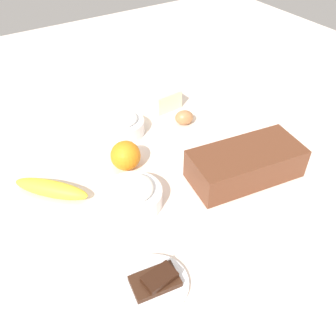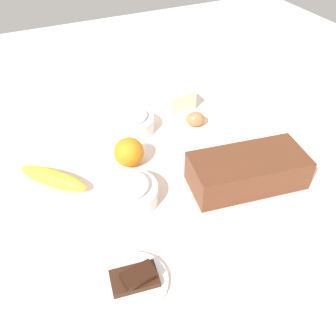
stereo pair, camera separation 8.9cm
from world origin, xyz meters
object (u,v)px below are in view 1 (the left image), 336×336
at_px(flour_bowl, 133,194).
at_px(orange_fruit, 126,156).
at_px(loaf_pan, 246,163).
at_px(sugar_bowl, 122,125).
at_px(chocolate_plate, 156,283).
at_px(banana, 51,189).
at_px(butter_block, 165,100).
at_px(egg_near_butter, 184,118).

xyz_separation_m(flour_bowl, orange_fruit, (0.05, 0.13, 0.01)).
bearing_deg(loaf_pan, orange_fruit, 149.71).
height_order(sugar_bowl, chocolate_plate, sugar_bowl).
relative_size(flour_bowl, chocolate_plate, 1.05).
distance_m(flour_bowl, orange_fruit, 0.13).
bearing_deg(banana, butter_block, 23.26).
relative_size(banana, chocolate_plate, 1.46).
bearing_deg(egg_near_butter, loaf_pan, -91.03).
bearing_deg(flour_bowl, orange_fruit, 69.45).
distance_m(loaf_pan, flour_bowl, 0.29).
bearing_deg(banana, loaf_pan, -24.33).
xyz_separation_m(flour_bowl, egg_near_butter, (0.29, 0.21, -0.01)).
height_order(butter_block, egg_near_butter, butter_block).
bearing_deg(loaf_pan, sugar_bowl, 126.47).
height_order(orange_fruit, butter_block, orange_fruit).
xyz_separation_m(banana, egg_near_butter, (0.44, 0.08, 0.00)).
relative_size(loaf_pan, flour_bowl, 2.17).
bearing_deg(flour_bowl, banana, 139.21).
bearing_deg(egg_near_butter, chocolate_plate, -130.13).
height_order(butter_block, chocolate_plate, butter_block).
xyz_separation_m(sugar_bowl, banana, (-0.26, -0.13, -0.01)).
xyz_separation_m(loaf_pan, butter_block, (0.00, 0.38, -0.01)).
height_order(loaf_pan, flour_bowl, loaf_pan).
bearing_deg(chocolate_plate, sugar_bowl, 69.77).
xyz_separation_m(orange_fruit, egg_near_butter, (0.24, 0.08, -0.02)).
height_order(flour_bowl, sugar_bowl, flour_bowl).
bearing_deg(butter_block, egg_near_butter, -89.36).
distance_m(butter_block, egg_near_butter, 0.11).
bearing_deg(sugar_bowl, orange_fruit, -113.69).
xyz_separation_m(flour_bowl, chocolate_plate, (-0.07, -0.21, -0.02)).
bearing_deg(butter_block, flour_bowl, -131.97).
bearing_deg(sugar_bowl, chocolate_plate, -110.23).
distance_m(banana, egg_near_butter, 0.45).
bearing_deg(loaf_pan, banana, 164.30).
distance_m(sugar_bowl, chocolate_plate, 0.51).
xyz_separation_m(loaf_pan, orange_fruit, (-0.24, 0.19, -0.00)).
bearing_deg(banana, orange_fruit, -1.63).
xyz_separation_m(loaf_pan, sugar_bowl, (-0.17, 0.33, -0.01)).
relative_size(butter_block, egg_near_butter, 1.60).
height_order(banana, butter_block, butter_block).
height_order(flour_bowl, egg_near_butter, flour_bowl).
relative_size(loaf_pan, butter_block, 3.29).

